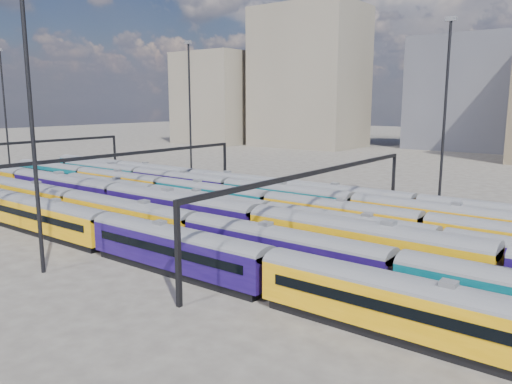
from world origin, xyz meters
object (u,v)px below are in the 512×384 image
Objects in this scene: mast_2 at (31,112)px; rake_2 at (179,207)px; rake_1 at (194,228)px; rake_0 at (176,245)px.

rake_2 is at bearing 91.56° from mast_2.
mast_2 is at bearing -119.64° from rake_1.
rake_0 is at bearing 36.25° from mast_2.
rake_2 is 20.27m from mast_2.
rake_1 is 4.81× the size of mast_2.
rake_2 is (-7.29, 5.00, 0.28)m from rake_1.
rake_2 is at bearing 135.03° from rake_0.
mast_2 is at bearing -143.75° from rake_0.
rake_0 is 5.69m from rake_1.
rake_1 is at bearing -34.44° from rake_2.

